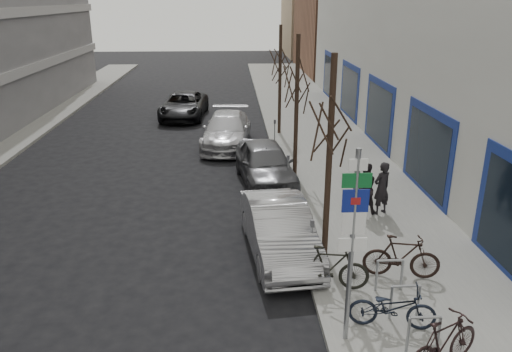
{
  "coord_description": "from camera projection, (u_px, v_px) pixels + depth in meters",
  "views": [
    {
      "loc": [
        0.14,
        -8.39,
        6.72
      ],
      "look_at": [
        0.81,
        4.76,
        2.0
      ],
      "focal_mm": 35.0,
      "sensor_mm": 36.0,
      "label": 1
    }
  ],
  "objects": [
    {
      "name": "ground",
      "position": [
        228.0,
        348.0,
        10.15
      ],
      "size": [
        120.0,
        120.0,
        0.0
      ],
      "primitive_type": "plane",
      "color": "black",
      "rests_on": "ground"
    },
    {
      "name": "sidewalk_east",
      "position": [
        342.0,
        176.0,
        19.74
      ],
      "size": [
        5.0,
        70.0,
        0.15
      ],
      "primitive_type": "cube",
      "color": "slate",
      "rests_on": "ground"
    },
    {
      "name": "brick_building_far",
      "position": [
        366.0,
        28.0,
        47.03
      ],
      "size": [
        12.0,
        14.0,
        8.0
      ],
      "primitive_type": "cube",
      "color": "brown",
      "rests_on": "ground"
    },
    {
      "name": "tan_building_far",
      "position": [
        339.0,
        17.0,
        60.98
      ],
      "size": [
        13.0,
        12.0,
        9.0
      ],
      "primitive_type": "cube",
      "color": "#937A5B",
      "rests_on": "ground"
    },
    {
      "name": "highway_sign_pole",
      "position": [
        353.0,
        237.0,
        9.43
      ],
      "size": [
        0.55,
        0.1,
        4.2
      ],
      "color": "gray",
      "rests_on": "ground"
    },
    {
      "name": "bike_rack",
      "position": [
        405.0,
        298.0,
        10.68
      ],
      "size": [
        0.66,
        2.26,
        0.83
      ],
      "color": "gray",
      "rests_on": "sidewalk_east"
    },
    {
      "name": "tree_near",
      "position": [
        332.0,
        111.0,
        12.18
      ],
      "size": [
        1.8,
        1.8,
        5.5
      ],
      "color": "black",
      "rests_on": "ground"
    },
    {
      "name": "tree_mid",
      "position": [
        297.0,
        73.0,
        18.29
      ],
      "size": [
        1.8,
        1.8,
        5.5
      ],
      "color": "black",
      "rests_on": "ground"
    },
    {
      "name": "tree_far",
      "position": [
        280.0,
        54.0,
        24.4
      ],
      "size": [
        1.8,
        1.8,
        5.5
      ],
      "color": "black",
      "rests_on": "ground"
    },
    {
      "name": "meter_front",
      "position": [
        312.0,
        238.0,
        12.77
      ],
      "size": [
        0.1,
        0.08,
        1.27
      ],
      "color": "gray",
      "rests_on": "sidewalk_east"
    },
    {
      "name": "meter_mid",
      "position": [
        288.0,
        169.0,
        17.94
      ],
      "size": [
        0.1,
        0.08,
        1.27
      ],
      "color": "gray",
      "rests_on": "sidewalk_east"
    },
    {
      "name": "meter_back",
      "position": [
        275.0,
        130.0,
        23.11
      ],
      "size": [
        0.1,
        0.08,
        1.27
      ],
      "color": "gray",
      "rests_on": "sidewalk_east"
    },
    {
      "name": "bike_near_right",
      "position": [
        443.0,
        343.0,
        9.18
      ],
      "size": [
        1.92,
        1.36,
        1.14
      ],
      "primitive_type": "imported",
      "rotation": [
        0.0,
        0.0,
        2.05
      ],
      "color": "black",
      "rests_on": "sidewalk_east"
    },
    {
      "name": "bike_mid_curb",
      "position": [
        393.0,
        304.0,
        10.38
      ],
      "size": [
        1.89,
        0.88,
        1.11
      ],
      "primitive_type": "imported",
      "rotation": [
        0.0,
        0.0,
        1.38
      ],
      "color": "black",
      "rests_on": "sidewalk_east"
    },
    {
      "name": "bike_mid_inner",
      "position": [
        330.0,
        267.0,
        11.77
      ],
      "size": [
        1.95,
        0.84,
        1.14
      ],
      "primitive_type": "imported",
      "rotation": [
        0.0,
        0.0,
        1.42
      ],
      "color": "black",
      "rests_on": "sidewalk_east"
    },
    {
      "name": "bike_far_inner",
      "position": [
        402.0,
        256.0,
        12.26
      ],
      "size": [
        1.97,
        0.93,
        1.15
      ],
      "primitive_type": "imported",
      "rotation": [
        0.0,
        0.0,
        1.37
      ],
      "color": "black",
      "rests_on": "sidewalk_east"
    },
    {
      "name": "parked_car_front",
      "position": [
        279.0,
        230.0,
        13.61
      ],
      "size": [
        2.07,
        4.7,
        1.5
      ],
      "primitive_type": "imported",
      "rotation": [
        0.0,
        0.0,
        0.11
      ],
      "color": "#AAAAAF",
      "rests_on": "ground"
    },
    {
      "name": "parked_car_mid",
      "position": [
        265.0,
        163.0,
        18.9
      ],
      "size": [
        2.44,
        4.88,
        1.6
      ],
      "primitive_type": "imported",
      "rotation": [
        0.0,
        0.0,
        0.12
      ],
      "color": "#525257",
      "rests_on": "ground"
    },
    {
      "name": "parked_car_back",
      "position": [
        227.0,
        130.0,
        23.71
      ],
      "size": [
        2.59,
        5.47,
        1.54
      ],
      "primitive_type": "imported",
      "rotation": [
        0.0,
        0.0,
        -0.08
      ],
      "color": "#AEADB3",
      "rests_on": "ground"
    },
    {
      "name": "lane_car",
      "position": [
        184.0,
        105.0,
        29.39
      ],
      "size": [
        2.79,
        5.4,
        1.46
      ],
      "primitive_type": "imported",
      "rotation": [
        0.0,
        0.0,
        -0.07
      ],
      "color": "black",
      "rests_on": "ground"
    },
    {
      "name": "pedestrian_near",
      "position": [
        382.0,
        188.0,
        15.84
      ],
      "size": [
        0.75,
        0.65,
        1.73
      ],
      "primitive_type": "imported",
      "rotation": [
        0.0,
        0.0,
        3.61
      ],
      "color": "black",
      "rests_on": "sidewalk_east"
    },
    {
      "name": "pedestrian_far",
      "position": [
        364.0,
        188.0,
        15.87
      ],
      "size": [
        0.63,
        0.43,
        1.71
      ],
      "primitive_type": "imported",
      "rotation": [
        0.0,
        0.0,
        3.15
      ],
      "color": "black",
      "rests_on": "sidewalk_east"
    }
  ]
}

